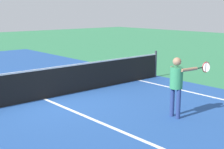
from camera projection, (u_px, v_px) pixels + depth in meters
ground_plane at (44, 99)px, 9.77m from camera, size 60.00×60.00×0.00m
court_surface_inbounds at (44, 99)px, 9.77m from camera, size 10.62×24.40×0.00m
line_center_service at (112, 127)px, 7.39m from camera, size 0.10×6.40×0.01m
net at (44, 83)px, 9.67m from camera, size 10.29×0.09×1.07m
player_near at (177, 81)px, 7.93m from camera, size 1.14×0.62×1.55m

